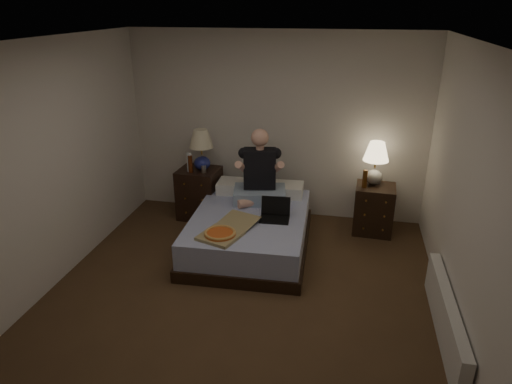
% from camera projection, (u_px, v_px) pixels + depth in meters
% --- Properties ---
extents(floor, '(4.00, 4.50, 0.00)m').
position_uv_depth(floor, '(238.00, 304.00, 4.58)').
color(floor, '#523A23').
rests_on(floor, ground).
extents(ceiling, '(4.00, 4.50, 0.00)m').
position_uv_depth(ceiling, '(233.00, 43.00, 3.62)').
color(ceiling, white).
rests_on(ceiling, ground).
extents(wall_back, '(4.00, 0.00, 2.50)m').
position_uv_depth(wall_back, '(276.00, 127.00, 6.13)').
color(wall_back, silver).
rests_on(wall_back, ground).
extents(wall_front, '(4.00, 0.00, 2.50)m').
position_uv_depth(wall_front, '(117.00, 373.00, 2.06)').
color(wall_front, silver).
rests_on(wall_front, ground).
extents(wall_left, '(0.00, 4.50, 2.50)m').
position_uv_depth(wall_left, '(38.00, 173.00, 4.47)').
color(wall_left, silver).
rests_on(wall_left, ground).
extents(wall_right, '(0.00, 4.50, 2.50)m').
position_uv_depth(wall_right, '(473.00, 207.00, 3.73)').
color(wall_right, silver).
rests_on(wall_right, ground).
extents(bed, '(1.40, 1.83, 0.45)m').
position_uv_depth(bed, '(250.00, 231.00, 5.55)').
color(bed, '#5867B0').
rests_on(bed, floor).
extents(nightstand_left, '(0.57, 0.52, 0.70)m').
position_uv_depth(nightstand_left, '(200.00, 193.00, 6.33)').
color(nightstand_left, black).
rests_on(nightstand_left, floor).
extents(nightstand_right, '(0.51, 0.47, 0.64)m').
position_uv_depth(nightstand_right, '(374.00, 209.00, 5.91)').
color(nightstand_right, black).
rests_on(nightstand_right, floor).
extents(lamp_left, '(0.34, 0.34, 0.56)m').
position_uv_depth(lamp_left, '(202.00, 150.00, 6.08)').
color(lamp_left, navy).
rests_on(lamp_left, nightstand_left).
extents(lamp_right, '(0.33, 0.33, 0.56)m').
position_uv_depth(lamp_right, '(375.00, 163.00, 5.76)').
color(lamp_right, gray).
rests_on(lamp_right, nightstand_right).
extents(water_bottle, '(0.07, 0.07, 0.25)m').
position_uv_depth(water_bottle, '(189.00, 162.00, 6.09)').
color(water_bottle, white).
rests_on(water_bottle, nightstand_left).
extents(soda_can, '(0.07, 0.07, 0.10)m').
position_uv_depth(soda_can, '(204.00, 169.00, 6.07)').
color(soda_can, '#ACACA7').
rests_on(soda_can, nightstand_left).
extents(beer_bottle_left, '(0.06, 0.06, 0.23)m').
position_uv_depth(beer_bottle_left, '(190.00, 164.00, 6.06)').
color(beer_bottle_left, '#4F210B').
rests_on(beer_bottle_left, nightstand_left).
extents(beer_bottle_right, '(0.06, 0.06, 0.23)m').
position_uv_depth(beer_bottle_right, '(365.00, 179.00, 5.72)').
color(beer_bottle_right, '#59300C').
rests_on(beer_bottle_right, nightstand_right).
extents(person, '(0.74, 0.63, 0.93)m').
position_uv_depth(person, '(260.00, 166.00, 5.68)').
color(person, black).
rests_on(person, bed).
extents(laptop, '(0.36, 0.30, 0.24)m').
position_uv_depth(laptop, '(275.00, 211.00, 5.29)').
color(laptop, black).
rests_on(laptop, bed).
extents(pizza_box, '(0.62, 0.85, 0.08)m').
position_uv_depth(pizza_box, '(220.00, 234.00, 4.92)').
color(pizza_box, tan).
rests_on(pizza_box, bed).
extents(radiator, '(0.10, 1.60, 0.40)m').
position_uv_depth(radiator, '(445.00, 317.00, 4.07)').
color(radiator, silver).
rests_on(radiator, floor).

